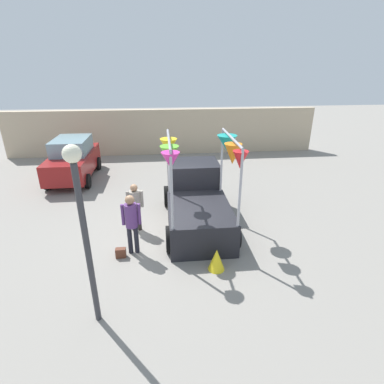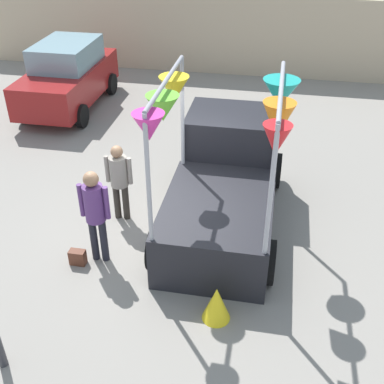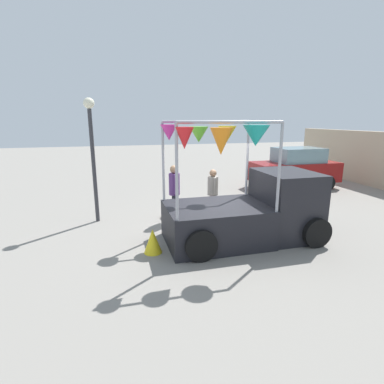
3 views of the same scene
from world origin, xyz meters
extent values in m
plane|color=gray|center=(0.00, 0.00, 0.00)|extent=(60.00, 60.00, 0.00)
cube|color=black|center=(0.91, -0.23, 0.50)|extent=(1.90, 2.60, 1.00)
cube|color=black|center=(0.91, 1.77, 0.90)|extent=(1.80, 1.40, 1.80)
cube|color=#8CB2C6|center=(0.91, 1.77, 1.35)|extent=(1.76, 1.37, 0.60)
cylinder|color=black|center=(-0.04, 2.12, 0.38)|extent=(0.22, 0.76, 0.76)
cylinder|color=black|center=(1.86, 2.12, 0.38)|extent=(0.22, 0.76, 0.76)
cylinder|color=black|center=(-0.04, -0.93, 0.38)|extent=(0.22, 0.76, 0.76)
cylinder|color=black|center=(1.86, -0.93, 0.38)|extent=(0.22, 0.76, 0.76)
cylinder|color=#A5A5AD|center=(0.04, 0.99, 2.05)|extent=(0.07, 0.07, 2.11)
cylinder|color=#A5A5AD|center=(1.78, 0.99, 2.05)|extent=(0.07, 0.07, 2.11)
cylinder|color=#A5A5AD|center=(0.04, -1.45, 2.05)|extent=(0.07, 0.07, 2.11)
cylinder|color=#A5A5AD|center=(1.78, -1.45, 2.05)|extent=(0.07, 0.07, 2.11)
cylinder|color=#A5A5AD|center=(0.04, -0.23, 3.11)|extent=(0.07, 2.44, 0.07)
cylinder|color=#A5A5AD|center=(1.78, -0.23, 3.11)|extent=(0.07, 2.44, 0.07)
cone|color=#D83399|center=(0.04, -1.28, 2.83)|extent=(0.58, 0.58, 0.41)
cone|color=red|center=(1.78, -1.28, 2.78)|extent=(0.45, 0.45, 0.46)
cone|color=#66CC33|center=(0.04, -0.46, 2.77)|extent=(0.67, 0.67, 0.42)
cone|color=orange|center=(1.78, -0.46, 2.70)|extent=(0.68, 0.68, 0.58)
cone|color=yellow|center=(0.04, 0.35, 2.77)|extent=(0.68, 0.68, 0.43)
cone|color=teal|center=(1.78, 0.35, 2.82)|extent=(0.83, 0.83, 0.46)
cube|color=maroon|center=(-4.27, 5.46, 0.77)|extent=(1.70, 4.00, 0.90)
cube|color=#72939E|center=(-4.27, 5.61, 1.55)|extent=(1.50, 2.10, 0.66)
cylinder|color=black|center=(-5.12, 6.71, 0.32)|extent=(0.18, 0.64, 0.64)
cylinder|color=black|center=(-3.42, 6.71, 0.32)|extent=(0.18, 0.64, 0.64)
cylinder|color=black|center=(-5.12, 4.21, 0.32)|extent=(0.18, 0.64, 0.64)
cylinder|color=black|center=(-3.42, 4.21, 0.32)|extent=(0.18, 0.64, 0.64)
cylinder|color=black|center=(-1.16, -0.93, 0.43)|extent=(0.13, 0.13, 0.85)
cylinder|color=black|center=(-0.98, -0.93, 0.43)|extent=(0.13, 0.13, 0.85)
cylinder|color=#593372|center=(-1.07, -0.93, 1.19)|extent=(0.34, 0.34, 0.68)
sphere|color=#997051|center=(-1.07, -0.93, 1.66)|extent=(0.26, 0.26, 0.26)
cylinder|color=#593372|center=(-1.29, -0.93, 1.23)|extent=(0.09, 0.09, 0.61)
cylinder|color=#593372|center=(-0.85, -0.93, 1.23)|extent=(0.09, 0.09, 0.61)
cylinder|color=#2D2823|center=(-1.16, 0.34, 0.38)|extent=(0.13, 0.13, 0.77)
cylinder|color=#2D2823|center=(-0.98, 0.34, 0.38)|extent=(0.13, 0.13, 0.77)
cylinder|color=gray|center=(-1.07, 0.34, 1.07)|extent=(0.34, 0.34, 0.61)
sphere|color=#997051|center=(-1.07, 0.34, 1.49)|extent=(0.23, 0.23, 0.23)
cylinder|color=gray|center=(-1.29, 0.34, 1.10)|extent=(0.09, 0.09, 0.55)
cylinder|color=gray|center=(-0.85, 0.34, 1.10)|extent=(0.09, 0.09, 0.55)
cube|color=#592D1E|center=(-1.42, -1.13, 0.14)|extent=(0.28, 0.16, 0.28)
cylinder|color=#333338|center=(-1.64, -3.32, 1.73)|extent=(0.12, 0.12, 3.46)
sphere|color=#F2EDCC|center=(-1.64, -3.32, 3.62)|extent=(0.32, 0.32, 0.32)
cone|color=yellow|center=(1.14, -1.93, 0.30)|extent=(0.59, 0.59, 0.60)
camera|label=1|loc=(-0.15, -8.29, 4.99)|focal=28.00mm
camera|label=2|loc=(1.73, -7.09, 5.66)|focal=45.00mm
camera|label=3|loc=(7.91, -2.74, 3.17)|focal=28.00mm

